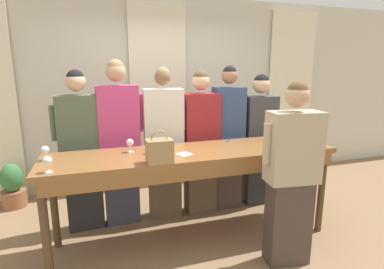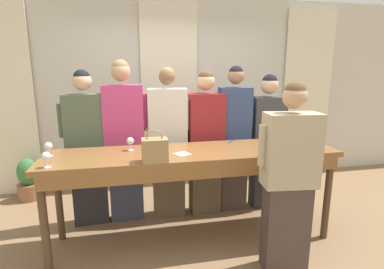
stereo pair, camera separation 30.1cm
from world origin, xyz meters
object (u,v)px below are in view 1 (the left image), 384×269
Objects in this scene: wine_glass_front_right at (130,143)px; wine_glass_center_left at (309,139)px; wine_glass_center_mid at (47,161)px; guest_beige_cap at (259,139)px; wine_bottle at (289,139)px; handbag at (160,151)px; tasting_bar at (195,161)px; wine_glass_center_right at (313,137)px; guest_cream_sweater at (164,144)px; wine_glass_front_left at (152,144)px; wine_glass_front_mid at (45,150)px; potted_plant at (13,187)px; host_pouring at (291,175)px; guest_navy_coat at (228,136)px; guest_striped_shirt at (200,142)px; guest_pink_top at (119,141)px; guest_olive_jacket at (81,151)px.

wine_glass_center_left is at bearing -12.89° from wine_glass_front_right.
wine_glass_center_mid is 0.08× the size of guest_beige_cap.
wine_bottle is 1.30m from handbag.
wine_glass_center_right reaches higher than tasting_bar.
handbag is 0.16× the size of guest_cream_sweater.
wine_bottle is 0.19× the size of guest_beige_cap.
wine_glass_front_left is 1.00× the size of wine_glass_front_mid.
wine_glass_front_right is at bearing -42.97° from potted_plant.
handbag is 2.14× the size of wine_glass_center_right.
host_pouring is at bearing -142.18° from wine_glass_center_right.
wine_glass_center_right is at bearing 37.82° from host_pouring.
guest_navy_coat is (0.82, 0.00, 0.03)m from guest_cream_sweater.
guest_navy_coat reaches higher than wine_glass_front_left.
host_pouring is at bearing -87.38° from guest_navy_coat.
guest_striped_shirt is at bearing 141.00° from wine_glass_center_right.
tasting_bar is 0.96m from wine_bottle.
guest_pink_top is 0.51m from guest_cream_sweater.
guest_olive_jacket reaches higher than guest_striped_shirt.
guest_beige_cap is at bearing 78.33° from wine_bottle.
guest_striped_shirt is (1.64, 0.50, -0.17)m from wine_glass_front_mid.
wine_glass_center_left is 0.07× the size of guest_cream_sweater.
guest_olive_jacket is at bearing 145.61° from host_pouring.
wine_glass_front_left is 1.31m from host_pouring.
wine_glass_center_left is 2.45m from wine_glass_center_mid.
guest_pink_top is (-1.84, 0.86, -0.08)m from wine_glass_center_left.
guest_beige_cap is at bearing 11.58° from wine_glass_front_mid.
wine_glass_front_mid is 0.36m from wine_glass_center_mid.
tasting_bar is at bearing -135.99° from guest_navy_coat.
wine_glass_front_left is at bearing 92.62° from handbag.
tasting_bar is 1.69× the size of guest_beige_cap.
wine_bottle is 2.48× the size of wine_glass_center_right.
wine_glass_center_left is 0.08× the size of guest_olive_jacket.
wine_glass_center_right is (2.55, 0.06, -0.00)m from wine_glass_center_mid.
wine_glass_front_mid is at bearing -176.42° from wine_glass_front_right.
guest_striped_shirt is at bearing 109.04° from host_pouring.
handbag is 0.49× the size of potted_plant.
wine_glass_center_right is 0.73m from host_pouring.
potted_plant is (-0.70, 1.69, -0.78)m from wine_glass_center_mid.
guest_beige_cap is 3.25m from potted_plant.
wine_glass_center_left is (1.16, -0.24, 0.19)m from tasting_bar.
guest_pink_top is at bearing 114.75° from wine_glass_front_left.
guest_olive_jacket is 1.73m from guest_navy_coat.
wine_glass_center_mid is at bearing -103.69° from guest_olive_jacket.
guest_navy_coat is (1.05, 0.87, -0.13)m from handbag.
wine_glass_front_right is at bearing 3.58° from wine_glass_front_mid.
wine_glass_front_mid is 1.00× the size of wine_glass_front_right.
guest_beige_cap reaches higher than potted_plant.
wine_glass_front_right is 1.76m from guest_beige_cap.
wine_glass_center_left is 2.03m from guest_pink_top.
guest_cream_sweater reaches higher than guest_olive_jacket.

